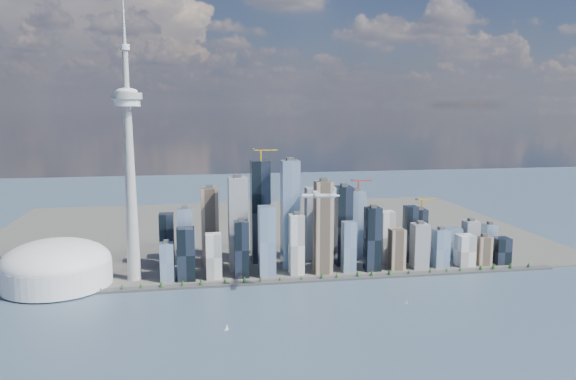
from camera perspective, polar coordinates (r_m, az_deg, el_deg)
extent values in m
plane|color=#374960|center=(868.30, 3.39, -14.31)|extent=(4000.00, 4000.00, 0.00)
cube|color=#383838|center=(1097.32, 0.37, -9.22)|extent=(1100.00, 22.00, 4.00)
cube|color=#4C4C47|center=(1527.15, -2.63, -4.13)|extent=(1400.00, 900.00, 3.00)
cylinder|color=#3F2D1E|center=(1119.10, -24.78, -9.51)|extent=(1.00, 1.00, 2.40)
cone|color=#163F16|center=(1118.03, -24.79, -9.33)|extent=(7.20, 7.20, 8.00)
cylinder|color=#3F2D1E|center=(1099.73, -20.36, -9.56)|extent=(1.00, 1.00, 2.40)
cone|color=#163F16|center=(1098.65, -20.37, -9.38)|extent=(7.20, 7.20, 8.00)
cylinder|color=#3F2D1E|center=(1086.96, -15.80, -9.55)|extent=(1.00, 1.00, 2.40)
cone|color=#163F16|center=(1085.86, -15.81, -9.37)|extent=(7.20, 7.20, 8.00)
cylinder|color=#3F2D1E|center=(1081.00, -11.17, -9.49)|extent=(1.00, 1.00, 2.40)
cone|color=#163F16|center=(1079.89, -11.17, -9.31)|extent=(7.20, 7.20, 8.00)
cylinder|color=#3F2D1E|center=(1081.97, -6.51, -9.36)|extent=(1.00, 1.00, 2.40)
cone|color=#163F16|center=(1080.87, -6.52, -9.18)|extent=(7.20, 7.20, 8.00)
cylinder|color=#3F2D1E|center=(1089.85, -1.90, -9.17)|extent=(1.00, 1.00, 2.40)
cone|color=#163F16|center=(1088.76, -1.90, -8.99)|extent=(7.20, 7.20, 8.00)
cylinder|color=#3F2D1E|center=(1104.50, 2.61, -8.93)|extent=(1.00, 1.00, 2.40)
cone|color=#163F16|center=(1103.42, 2.61, -8.76)|extent=(7.20, 7.20, 8.00)
cylinder|color=#3F2D1E|center=(1125.65, 6.97, -8.65)|extent=(1.00, 1.00, 2.40)
cone|color=#163F16|center=(1124.59, 6.97, -8.48)|extent=(7.20, 7.20, 8.00)
cylinder|color=#3F2D1E|center=(1152.95, 11.14, -8.33)|extent=(1.00, 1.00, 2.40)
cone|color=#163F16|center=(1151.91, 11.15, -8.16)|extent=(7.20, 7.20, 8.00)
cylinder|color=#3F2D1E|center=(1185.96, 15.10, -7.99)|extent=(1.00, 1.00, 2.40)
cone|color=#163F16|center=(1184.95, 15.10, -7.82)|extent=(7.20, 7.20, 8.00)
cylinder|color=#3F2D1E|center=(1224.23, 18.81, -7.63)|extent=(1.00, 1.00, 2.40)
cone|color=#163F16|center=(1223.25, 18.82, -7.47)|extent=(7.20, 7.20, 8.00)
cylinder|color=#3F2D1E|center=(1267.28, 22.28, -7.27)|extent=(1.00, 1.00, 2.40)
cone|color=#163F16|center=(1266.33, 22.29, -7.12)|extent=(7.20, 7.20, 8.00)
cube|color=black|center=(1105.15, -10.33, -6.41)|extent=(34.00, 34.00, 102.61)
cube|color=#7D97BD|center=(1150.18, -10.33, -5.09)|extent=(30.00, 30.00, 130.59)
cube|color=silver|center=(1107.44, -7.71, -6.69)|extent=(30.00, 30.00, 88.61)
cube|color=tan|center=(1200.60, -7.94, -3.66)|extent=(36.00, 36.00, 163.24)
cube|color=gray|center=(1146.94, -5.11, -3.47)|extent=(38.00, 38.00, 191.22)
cube|color=black|center=(1107.57, -4.87, -6.01)|extent=(28.00, 28.00, 111.93)
cube|color=#7D97BD|center=(1109.99, -2.04, -5.21)|extent=(32.00, 32.00, 139.92)
cube|color=black|center=(1203.30, -2.73, -2.19)|extent=(40.00, 40.00, 219.21)
cube|color=#7D97BD|center=(1157.55, 0.32, -2.50)|extent=(36.00, 36.00, 223.87)
cube|color=silver|center=(1120.77, 0.77, -5.56)|extent=(28.00, 28.00, 121.26)
cube|color=tan|center=(1124.44, 3.53, -3.82)|extent=(34.00, 34.00, 186.56)
cube|color=gray|center=(1227.45, 2.39, -3.42)|extent=(30.00, 30.00, 158.57)
cube|color=black|center=(1187.17, 5.56, -3.64)|extent=(32.00, 32.00, 167.90)
cube|color=#7D97BD|center=(1147.84, 6.20, -5.75)|extent=(26.00, 26.00, 102.61)
cube|color=black|center=(1159.02, 8.59, -4.94)|extent=(30.00, 30.00, 130.59)
cube|color=#7D97BD|center=(1254.47, 7.09, -3.43)|extent=(34.00, 34.00, 149.25)
cube|color=silver|center=(1223.24, 10.08, -4.71)|extent=(28.00, 28.00, 111.93)
cube|color=tan|center=(1181.10, 10.88, -5.91)|extent=(30.00, 30.00, 83.95)
cube|color=gray|center=(1198.27, 13.14, -5.54)|extent=(32.00, 32.00, 93.28)
cube|color=black|center=(1239.87, 12.26, -4.37)|extent=(26.00, 26.00, 121.26)
cube|color=#7D97BD|center=(1220.03, 15.30, -5.71)|extent=(30.00, 30.00, 79.29)
cube|color=black|center=(1310.35, 13.38, -4.13)|extent=(28.00, 28.00, 102.61)
cube|color=#7D97BD|center=(1286.12, 16.38, -5.24)|extent=(30.00, 30.00, 69.96)
cube|color=silver|center=(1243.46, 17.39, -5.86)|extent=(34.00, 34.00, 65.30)
cube|color=tan|center=(1264.94, 19.21, -5.82)|extent=(28.00, 28.00, 60.63)
cube|color=gray|center=(1304.77, 18.17, -4.80)|extent=(30.00, 30.00, 83.95)
cube|color=black|center=(1287.64, 20.96, -5.76)|extent=(32.00, 32.00, 55.97)
cube|color=#7D97BD|center=(1327.28, 19.88, -4.87)|extent=(26.00, 26.00, 74.62)
cube|color=black|center=(1206.98, -12.21, -4.95)|extent=(30.00, 30.00, 111.93)
cube|color=#7D97BD|center=(1110.07, -12.39, -7.15)|extent=(26.00, 26.00, 74.62)
cube|color=gold|center=(1186.65, -2.77, 3.54)|extent=(3.00, 3.00, 22.00)
cube|color=gold|center=(1186.76, -2.38, 4.07)|extent=(55.00, 2.20, 2.20)
cube|color=#383838|center=(1183.66, -3.57, 4.15)|extent=(6.00, 4.00, 4.00)
cube|color=red|center=(1239.54, 7.17, 0.44)|extent=(3.00, 3.00, 22.00)
cube|color=red|center=(1240.15, 7.49, 0.95)|extent=(48.00, 2.20, 2.20)
cube|color=#383838|center=(1233.65, 6.54, 1.02)|extent=(6.00, 4.00, 4.00)
cube|color=gold|center=(1298.29, 13.47, -1.45)|extent=(3.00, 3.00, 22.00)
cube|color=gold|center=(1299.13, 13.76, -0.96)|extent=(45.00, 2.20, 2.20)
cube|color=#383838|center=(1290.88, 12.94, -0.90)|extent=(6.00, 4.00, 4.00)
cone|color=#9E9F9A|center=(1106.41, -15.67, -0.29)|extent=(26.00, 26.00, 340.00)
cylinder|color=silver|center=(1094.05, -16.04, 8.54)|extent=(48.00, 48.00, 14.00)
cylinder|color=#9E9F9A|center=(1094.17, -16.06, 9.17)|extent=(56.00, 56.00, 12.00)
ellipsoid|color=silver|center=(1094.33, -16.08, 9.59)|extent=(40.00, 40.00, 14.00)
cylinder|color=#9E9F9A|center=(1095.97, -16.17, 11.68)|extent=(11.00, 11.00, 80.00)
cylinder|color=silver|center=(1099.07, -16.26, 13.76)|extent=(18.00, 18.00, 10.00)
cone|color=silver|center=(1106.12, -16.39, 16.75)|extent=(7.00, 7.00, 105.00)
cylinder|color=silver|center=(1151.04, -22.43, -7.84)|extent=(200.00, 200.00, 44.00)
ellipsoid|color=silver|center=(1145.25, -22.49, -6.78)|extent=(200.00, 200.00, 84.00)
cylinder|color=silver|center=(972.11, 3.10, -0.60)|extent=(58.92, 14.06, 7.20)
cone|color=silver|center=(969.35, 1.31, -0.61)|extent=(8.67, 8.08, 7.20)
cone|color=silver|center=(975.97, 4.94, -0.58)|extent=(12.02, 8.48, 7.20)
cube|color=silver|center=(971.27, 2.97, -0.38)|extent=(16.38, 63.60, 1.12)
cylinder|color=silver|center=(959.41, 3.04, -0.60)|extent=(12.76, 5.48, 4.05)
cylinder|color=silver|center=(983.70, 2.89, -0.37)|extent=(12.76, 5.48, 4.05)
cylinder|color=#3F3F3F|center=(958.72, 2.64, -0.60)|extent=(1.40, 8.97, 9.00)
cylinder|color=#3F3F3F|center=(983.03, 2.50, -0.37)|extent=(1.40, 8.97, 9.00)
cube|color=silver|center=(974.39, 4.75, -0.16)|extent=(6.36, 1.64, 12.37)
cube|color=silver|center=(973.45, 4.75, 0.20)|extent=(7.31, 20.69, 0.79)
cube|color=white|center=(882.15, -6.29, -13.94)|extent=(6.52, 3.60, 0.83)
cylinder|color=#999999|center=(880.33, -6.30, -13.65)|extent=(0.25, 0.25, 9.37)
cube|color=white|center=(1004.65, 11.90, -11.22)|extent=(6.03, 3.78, 0.77)
cylinder|color=#999999|center=(1003.16, 11.91, -10.98)|extent=(0.23, 0.23, 8.70)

